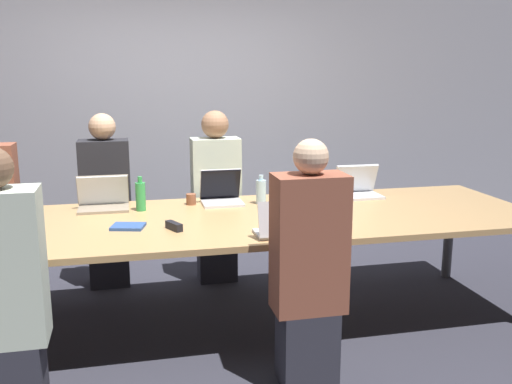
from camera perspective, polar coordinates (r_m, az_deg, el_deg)
name	(u,v)px	position (r m, az deg, el deg)	size (l,w,h in m)	color
ground_plane	(203,324)	(4.19, -5.35, -13.03)	(24.00, 24.00, 0.00)	#2D2D38
curtain_wall	(174,109)	(5.74, -8.23, 8.23)	(12.00, 0.06, 2.80)	#9999A3
conference_table	(201,226)	(3.93, -5.56, -3.38)	(4.79, 1.34, 0.77)	tan
laptop_near_midright	(286,226)	(3.49, 2.98, -3.39)	(0.36, 0.23, 0.23)	#B7B7BC
person_near_midright	(309,270)	(3.21, 5.28, -7.76)	(0.40, 0.24, 1.42)	#2D2D38
laptop_far_midleft	(103,199)	(4.32, -15.02, -0.72)	(0.37, 0.25, 0.25)	gray
person_far_midleft	(106,204)	(4.84, -14.73, -1.14)	(0.40, 0.24, 1.44)	#2D2D38
bottle_far_midleft	(141,196)	(4.20, -11.47, -0.39)	(0.07, 0.07, 0.25)	green
laptop_far_center	(221,193)	(4.37, -3.48, -0.15)	(0.31, 0.27, 0.26)	silver
person_far_center	(216,199)	(4.81, -4.01, -0.70)	(0.40, 0.24, 1.45)	#2D2D38
cup_far_center	(191,199)	(4.35, -6.51, -0.72)	(0.07, 0.07, 0.08)	brown
bottle_far_center	(261,191)	(4.33, 0.51, 0.05)	(0.08, 0.08, 0.22)	#ADD1E0
bottle_far_left	(14,204)	(4.28, -23.05, -1.08)	(0.06, 0.06, 0.22)	black
laptop_far_right	(357,187)	(4.67, 10.09, 0.47)	(0.36, 0.26, 0.26)	silver
laptop_near_left	(1,239)	(3.50, -24.12, -4.35)	(0.37, 0.25, 0.25)	gray
person_near_left	(4,296)	(3.09, -23.93, -9.48)	(0.40, 0.24, 1.43)	#2D2D38
stapler	(174,226)	(3.68, -8.20, -3.39)	(0.10, 0.15, 0.05)	black
notebook	(128,227)	(3.78, -12.67, -3.39)	(0.24, 0.21, 0.02)	#2D4C8C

